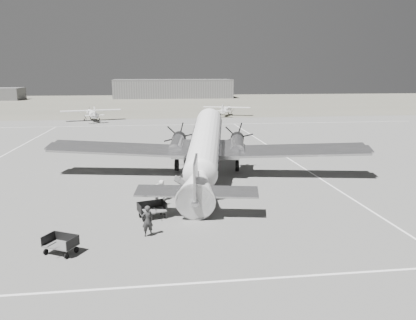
# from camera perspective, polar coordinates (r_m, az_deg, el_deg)

# --- Properties ---
(ground) EXTENTS (260.00, 260.00, 0.00)m
(ground) POSITION_cam_1_polar(r_m,az_deg,el_deg) (30.80, -4.14, -4.26)
(ground) COLOR slate
(ground) RESTS_ON ground
(taxi_line_near) EXTENTS (60.00, 0.15, 0.01)m
(taxi_line_near) POSITION_cam_1_polar(r_m,az_deg,el_deg) (17.83, -1.41, -16.90)
(taxi_line_near) COLOR silver
(taxi_line_near) RESTS_ON ground
(taxi_line_right) EXTENTS (0.15, 80.00, 0.01)m
(taxi_line_right) POSITION_cam_1_polar(r_m,az_deg,el_deg) (33.62, 16.77, -3.34)
(taxi_line_right) COLOR silver
(taxi_line_right) RESTS_ON ground
(taxi_line_horizon) EXTENTS (90.00, 0.15, 0.01)m
(taxi_line_horizon) POSITION_cam_1_polar(r_m,az_deg,el_deg) (70.07, -6.05, 4.92)
(taxi_line_horizon) COLOR silver
(taxi_line_horizon) RESTS_ON ground
(grass_infield) EXTENTS (260.00, 90.00, 0.01)m
(grass_infield) POSITION_cam_1_polar(r_m,az_deg,el_deg) (124.83, -6.70, 8.01)
(grass_infield) COLOR #636053
(grass_infield) RESTS_ON ground
(hangar_main) EXTENTS (42.00, 14.00, 6.60)m
(hangar_main) POSITION_cam_1_polar(r_m,az_deg,el_deg) (149.76, -4.93, 9.98)
(hangar_main) COLOR slate
(hangar_main) RESTS_ON ground
(dc3_airliner) EXTENTS (30.74, 23.94, 5.28)m
(dc3_airliner) POSITION_cam_1_polar(r_m,az_deg,el_deg) (32.67, -0.45, 1.48)
(dc3_airliner) COLOR #B1B1B3
(dc3_airliner) RESTS_ON ground
(light_plane_left) EXTENTS (13.03, 11.57, 2.29)m
(light_plane_left) POSITION_cam_1_polar(r_m,az_deg,el_deg) (78.77, -16.03, 6.14)
(light_plane_left) COLOR white
(light_plane_left) RESTS_ON ground
(light_plane_right) EXTENTS (12.34, 11.22, 2.10)m
(light_plane_right) POSITION_cam_1_polar(r_m,az_deg,el_deg) (85.48, 2.59, 6.96)
(light_plane_right) COLOR white
(light_plane_right) RESTS_ON ground
(baggage_cart_near) EXTENTS (2.04, 1.70, 0.99)m
(baggage_cart_near) POSITION_cam_1_polar(r_m,az_deg,el_deg) (25.07, -7.86, -7.01)
(baggage_cart_near) COLOR #545454
(baggage_cart_near) RESTS_ON ground
(baggage_cart_far) EXTENTS (1.97, 1.77, 0.92)m
(baggage_cart_far) POSITION_cam_1_polar(r_m,az_deg,el_deg) (21.44, -20.01, -11.14)
(baggage_cart_far) COLOR #545454
(baggage_cart_far) RESTS_ON ground
(ground_crew) EXTENTS (0.73, 0.59, 1.72)m
(ground_crew) POSITION_cam_1_polar(r_m,az_deg,el_deg) (22.33, -8.51, -8.46)
(ground_crew) COLOR #2D2D2D
(ground_crew) RESTS_ON ground
(ramp_agent) EXTENTS (0.60, 0.77, 1.57)m
(ramp_agent) POSITION_cam_1_polar(r_m,az_deg,el_deg) (27.08, -6.99, -4.89)
(ramp_agent) COLOR silver
(ramp_agent) RESTS_ON ground
(passenger) EXTENTS (0.63, 0.81, 1.45)m
(passenger) POSITION_cam_1_polar(r_m,az_deg,el_deg) (28.31, -6.54, -4.25)
(passenger) COLOR silver
(passenger) RESTS_ON ground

